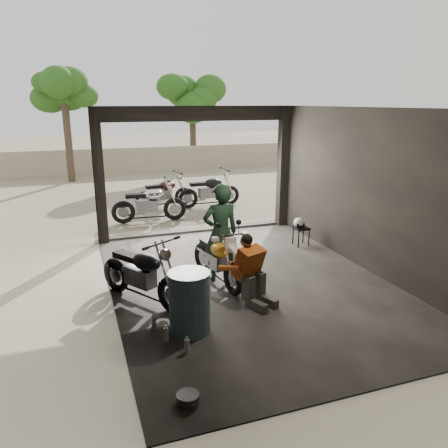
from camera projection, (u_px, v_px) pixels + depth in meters
ground at (247, 282)px, 8.27m from camera, size 80.00×80.00×0.00m
garage at (238, 210)px, 8.42m from camera, size 7.00×7.13×3.20m
boundary_wall at (137, 160)px, 20.83m from camera, size 18.00×0.30×1.20m
tree_left at (63, 84)px, 17.60m from camera, size 2.20×2.20×5.60m
tree_right at (192, 96)px, 20.92m from camera, size 2.20×2.20×5.00m
main_bike at (217, 255)px, 8.11m from camera, size 0.93×1.72×1.09m
left_bike at (142, 269)px, 7.30m from camera, size 1.56×1.87×1.19m
outside_bike_a at (149, 201)px, 12.25m from camera, size 1.86×0.85×1.23m
outside_bike_b at (164, 190)px, 13.92m from camera, size 1.76×0.96×1.13m
outside_bike_c at (209, 188)px, 14.02m from camera, size 1.82×0.80×1.22m
rider at (220, 233)px, 8.13m from camera, size 0.68×0.45×1.87m
mechanic at (254, 272)px, 7.20m from camera, size 0.86×0.97×1.16m
stool at (301, 230)px, 10.23m from camera, size 0.33×0.33×0.46m
helmet at (299, 222)px, 10.21m from camera, size 0.29×0.30×0.23m
oil_drum at (190, 303)px, 6.36m from camera, size 0.76×0.76×0.93m
sign_post at (297, 161)px, 13.69m from camera, size 0.74×0.08×2.22m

